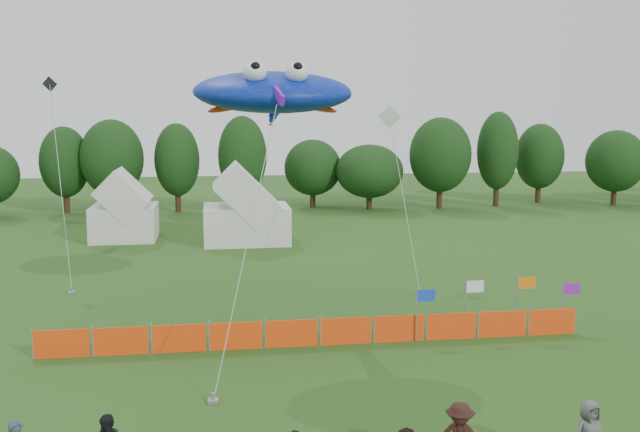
{
  "coord_description": "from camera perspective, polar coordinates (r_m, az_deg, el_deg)",
  "views": [
    {
      "loc": [
        -3.2,
        -15.85,
        8.42
      ],
      "look_at": [
        0.0,
        6.0,
        5.2
      ],
      "focal_mm": 40.0,
      "sensor_mm": 36.0,
      "label": 1
    }
  ],
  "objects": [
    {
      "name": "small_kite_dark",
      "position": [
        37.75,
        -20.16,
        3.49
      ],
      "size": [
        2.19,
        5.56,
        10.28
      ],
      "color": "black",
      "rests_on": "ground"
    },
    {
      "name": "small_kite_white",
      "position": [
        36.54,
        6.2,
        4.39
      ],
      "size": [
        1.23,
        6.45,
        8.82
      ],
      "color": "white",
      "rests_on": "ground"
    },
    {
      "name": "barrier_fence",
      "position": [
        26.22,
        -0.1,
        -9.28
      ],
      "size": [
        19.9,
        0.06,
        1.0
      ],
      "color": "#F1410D",
      "rests_on": "ground"
    },
    {
      "name": "flag_row",
      "position": [
        27.88,
        13.84,
        -6.52
      ],
      "size": [
        6.73,
        0.62,
        2.25
      ],
      "color": "gray",
      "rests_on": "ground"
    },
    {
      "name": "stingray_kite",
      "position": [
        27.02,
        -3.75,
        9.79
      ],
      "size": [
        6.05,
        14.4,
        10.22
      ],
      "color": "#0D2BC0",
      "rests_on": "ground"
    },
    {
      "name": "tent_left",
      "position": [
        49.11,
        -15.39,
        0.36
      ],
      "size": [
        4.25,
        4.25,
        3.75
      ],
      "color": "silver",
      "rests_on": "ground"
    },
    {
      "name": "treeline",
      "position": [
        61.11,
        -3.81,
        4.31
      ],
      "size": [
        104.57,
        8.78,
        8.36
      ],
      "color": "#382314",
      "rests_on": "ground"
    },
    {
      "name": "tent_right",
      "position": [
        46.54,
        -5.91,
        0.31
      ],
      "size": [
        5.57,
        4.46,
        3.93
      ],
      "color": "silver",
      "rests_on": "ground"
    }
  ]
}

